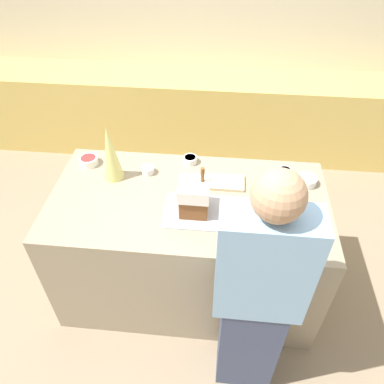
{
  "coord_description": "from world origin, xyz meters",
  "views": [
    {
      "loc": [
        0.2,
        -1.77,
        2.62
      ],
      "look_at": [
        0.02,
        0.0,
        1.01
      ],
      "focal_mm": 35.0,
      "sensor_mm": 36.0,
      "label": 1
    }
  ],
  "objects_px": {
    "decorative_tree": "(110,153)",
    "gingerbread_house": "(194,197)",
    "cookbook": "(227,182)",
    "person": "(257,297)",
    "candy_bowl_front_corner": "(148,170)",
    "candy_bowl_far_right": "(285,172)",
    "candy_bowl_far_left": "(89,160)",
    "candy_bowl_center_rear": "(190,159)",
    "baking_tray": "(194,211)",
    "candy_bowl_behind_tray": "(307,180)"
  },
  "relations": [
    {
      "from": "decorative_tree",
      "to": "gingerbread_house",
      "type": "bearing_deg",
      "value": -26.26
    },
    {
      "from": "cookbook",
      "to": "person",
      "type": "bearing_deg",
      "value": -77.61
    },
    {
      "from": "candy_bowl_front_corner",
      "to": "candy_bowl_far_right",
      "type": "bearing_deg",
      "value": 4.74
    },
    {
      "from": "candy_bowl_far_left",
      "to": "person",
      "type": "distance_m",
      "value": 1.53
    },
    {
      "from": "candy_bowl_front_corner",
      "to": "cookbook",
      "type": "bearing_deg",
      "value": -6.45
    },
    {
      "from": "candy_bowl_far_right",
      "to": "candy_bowl_center_rear",
      "type": "height_order",
      "value": "candy_bowl_center_rear"
    },
    {
      "from": "baking_tray",
      "to": "candy_bowl_front_corner",
      "type": "relative_size",
      "value": 4.17
    },
    {
      "from": "baking_tray",
      "to": "cookbook",
      "type": "relative_size",
      "value": 1.63
    },
    {
      "from": "candy_bowl_far_right",
      "to": "candy_bowl_behind_tray",
      "type": "relative_size",
      "value": 0.72
    },
    {
      "from": "baking_tray",
      "to": "candy_bowl_front_corner",
      "type": "xyz_separation_m",
      "value": [
        -0.36,
        0.35,
        0.02
      ]
    },
    {
      "from": "candy_bowl_far_left",
      "to": "cookbook",
      "type": "height_order",
      "value": "candy_bowl_far_left"
    },
    {
      "from": "candy_bowl_far_left",
      "to": "candy_bowl_front_corner",
      "type": "xyz_separation_m",
      "value": [
        0.45,
        -0.06,
        -0.0
      ]
    },
    {
      "from": "candy_bowl_far_left",
      "to": "candy_bowl_far_right",
      "type": "bearing_deg",
      "value": 0.75
    },
    {
      "from": "cookbook",
      "to": "candy_bowl_behind_tray",
      "type": "bearing_deg",
      "value": 5.65
    },
    {
      "from": "candy_bowl_front_corner",
      "to": "candy_bowl_center_rear",
      "type": "distance_m",
      "value": 0.32
    },
    {
      "from": "candy_bowl_far_left",
      "to": "baking_tray",
      "type": "bearing_deg",
      "value": -27.37
    },
    {
      "from": "candy_bowl_far_right",
      "to": "candy_bowl_far_left",
      "type": "distance_m",
      "value": 1.4
    },
    {
      "from": "gingerbread_house",
      "to": "cookbook",
      "type": "distance_m",
      "value": 0.37
    },
    {
      "from": "cookbook",
      "to": "person",
      "type": "distance_m",
      "value": 0.86
    },
    {
      "from": "candy_bowl_far_left",
      "to": "candy_bowl_center_rear",
      "type": "height_order",
      "value": "candy_bowl_far_left"
    },
    {
      "from": "decorative_tree",
      "to": "candy_bowl_center_rear",
      "type": "bearing_deg",
      "value": 22.92
    },
    {
      "from": "candy_bowl_far_right",
      "to": "cookbook",
      "type": "xyz_separation_m",
      "value": [
        -0.4,
        -0.14,
        -0.01
      ]
    },
    {
      "from": "decorative_tree",
      "to": "candy_bowl_behind_tray",
      "type": "relative_size",
      "value": 3.01
    },
    {
      "from": "candy_bowl_far_right",
      "to": "candy_bowl_front_corner",
      "type": "distance_m",
      "value": 0.96
    },
    {
      "from": "decorative_tree",
      "to": "person",
      "type": "relative_size",
      "value": 0.23
    },
    {
      "from": "candy_bowl_far_left",
      "to": "candy_bowl_center_rear",
      "type": "xyz_separation_m",
      "value": [
        0.73,
        0.09,
        -0.0
      ]
    },
    {
      "from": "baking_tray",
      "to": "person",
      "type": "xyz_separation_m",
      "value": [
        0.38,
        -0.54,
        -0.06
      ]
    },
    {
      "from": "candy_bowl_far_right",
      "to": "candy_bowl_far_left",
      "type": "bearing_deg",
      "value": -179.25
    },
    {
      "from": "candy_bowl_far_left",
      "to": "person",
      "type": "bearing_deg",
      "value": -38.9
    },
    {
      "from": "candy_bowl_behind_tray",
      "to": "cookbook",
      "type": "xyz_separation_m",
      "value": [
        -0.53,
        -0.05,
        -0.02
      ]
    },
    {
      "from": "candy_bowl_behind_tray",
      "to": "person",
      "type": "bearing_deg",
      "value": -111.58
    },
    {
      "from": "candy_bowl_far_left",
      "to": "candy_bowl_center_rear",
      "type": "relative_size",
      "value": 1.32
    },
    {
      "from": "gingerbread_house",
      "to": "decorative_tree",
      "type": "height_order",
      "value": "decorative_tree"
    },
    {
      "from": "candy_bowl_far_right",
      "to": "candy_bowl_front_corner",
      "type": "relative_size",
      "value": 1.08
    },
    {
      "from": "gingerbread_house",
      "to": "decorative_tree",
      "type": "distance_m",
      "value": 0.66
    },
    {
      "from": "baking_tray",
      "to": "candy_bowl_far_right",
      "type": "xyz_separation_m",
      "value": [
        0.6,
        0.43,
        0.02
      ]
    },
    {
      "from": "decorative_tree",
      "to": "candy_bowl_far_left",
      "type": "distance_m",
      "value": 0.31
    },
    {
      "from": "candy_bowl_front_corner",
      "to": "gingerbread_house",
      "type": "bearing_deg",
      "value": -44.68
    },
    {
      "from": "candy_bowl_behind_tray",
      "to": "candy_bowl_center_rear",
      "type": "height_order",
      "value": "candy_bowl_behind_tray"
    },
    {
      "from": "candy_bowl_far_right",
      "to": "candy_bowl_center_rear",
      "type": "relative_size",
      "value": 0.98
    },
    {
      "from": "gingerbread_house",
      "to": "person",
      "type": "bearing_deg",
      "value": -54.7
    },
    {
      "from": "decorative_tree",
      "to": "person",
      "type": "height_order",
      "value": "person"
    },
    {
      "from": "candy_bowl_far_right",
      "to": "candy_bowl_center_rear",
      "type": "xyz_separation_m",
      "value": [
        -0.67,
        0.07,
        0.0
      ]
    },
    {
      "from": "cookbook",
      "to": "candy_bowl_center_rear",
      "type": "bearing_deg",
      "value": 142.51
    },
    {
      "from": "candy_bowl_center_rear",
      "to": "person",
      "type": "bearing_deg",
      "value": -66.27
    },
    {
      "from": "baking_tray",
      "to": "candy_bowl_far_left",
      "type": "distance_m",
      "value": 0.91
    },
    {
      "from": "baking_tray",
      "to": "decorative_tree",
      "type": "distance_m",
      "value": 0.68
    },
    {
      "from": "decorative_tree",
      "to": "candy_bowl_far_right",
      "type": "height_order",
      "value": "decorative_tree"
    },
    {
      "from": "candy_bowl_center_rear",
      "to": "cookbook",
      "type": "bearing_deg",
      "value": -37.49
    },
    {
      "from": "gingerbread_house",
      "to": "cookbook",
      "type": "relative_size",
      "value": 1.39
    }
  ]
}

